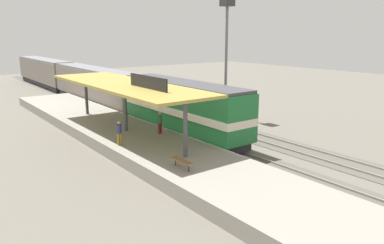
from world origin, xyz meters
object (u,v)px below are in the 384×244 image
at_px(freight_car, 177,96).
at_px(person_waiting, 160,122).
at_px(platform_bench, 182,161).
at_px(light_mast, 227,34).
at_px(passenger_carriage_rear, 45,72).
at_px(passenger_carriage_front, 95,85).
at_px(person_walking, 119,132).
at_px(locomotive, 182,108).

distance_m(freight_car, person_waiting, 11.31).
xyz_separation_m(platform_bench, person_waiting, (3.11, 7.26, 0.51)).
height_order(light_mast, person_waiting, light_mast).
height_order(passenger_carriage_rear, freight_car, passenger_carriage_rear).
height_order(platform_bench, passenger_carriage_front, passenger_carriage_front).
distance_m(platform_bench, passenger_carriage_front, 27.06).
bearing_deg(passenger_carriage_front, person_walking, -108.66).
xyz_separation_m(locomotive, passenger_carriage_rear, (0.00, 38.80, -0.10)).
distance_m(platform_bench, locomotive, 10.36).
bearing_deg(passenger_carriage_rear, light_mast, -77.61).
bearing_deg(freight_car, passenger_carriage_front, 113.39).
xyz_separation_m(freight_car, person_waiting, (-7.49, -8.48, -0.12)).
bearing_deg(person_walking, light_mast, 19.93).
distance_m(light_mast, person_waiting, 13.28).
height_order(freight_car, person_waiting, freight_car).
bearing_deg(person_waiting, passenger_carriage_front, 81.40).
distance_m(locomotive, light_mast, 10.37).
xyz_separation_m(locomotive, person_waiting, (-2.89, -1.11, -0.56)).
height_order(passenger_carriage_rear, person_walking, passenger_carriage_rear).
height_order(passenger_carriage_rear, light_mast, light_mast).
bearing_deg(passenger_carriage_front, platform_bench, -102.82).
bearing_deg(locomotive, passenger_carriage_front, 90.00).
relative_size(platform_bench, passenger_carriage_rear, 0.08).
bearing_deg(freight_car, light_mast, -51.88).
bearing_deg(passenger_carriage_rear, person_waiting, -94.14).
height_order(passenger_carriage_rear, person_waiting, passenger_carriage_rear).
relative_size(platform_bench, person_walking, 0.99).
distance_m(platform_bench, light_mast, 19.39).
xyz_separation_m(passenger_carriage_rear, person_walking, (-6.75, -40.79, -0.46)).
relative_size(light_mast, person_waiting, 6.84).
height_order(freight_car, light_mast, light_mast).
relative_size(locomotive, person_walking, 8.44).
bearing_deg(passenger_carriage_rear, locomotive, -90.00).
height_order(platform_bench, passenger_carriage_rear, passenger_carriage_rear).
xyz_separation_m(passenger_carriage_front, person_waiting, (-2.89, -19.11, -0.46)).
xyz_separation_m(platform_bench, light_mast, (13.80, 11.66, 7.05)).
xyz_separation_m(person_waiting, person_walking, (-3.86, -0.88, 0.00)).
relative_size(passenger_carriage_rear, person_waiting, 11.70).
bearing_deg(passenger_carriage_front, freight_car, -66.61).
distance_m(locomotive, passenger_carriage_front, 18.00).
height_order(locomotive, passenger_carriage_front, locomotive).
bearing_deg(platform_bench, person_waiting, 66.82).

